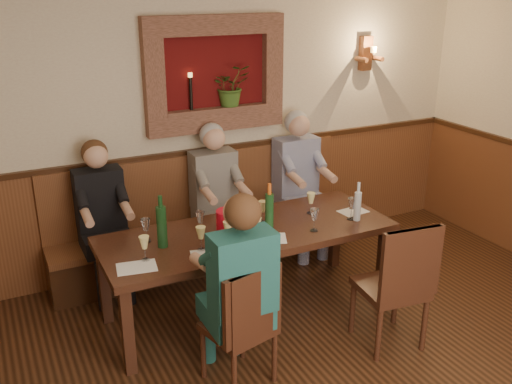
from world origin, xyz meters
The scene contains 31 objects.
room_shell centered at (0.00, 0.00, 1.89)m, with size 6.04×6.04×2.82m.
wainscoting centered at (0.00, 0.00, 0.59)m, with size 6.02×6.02×1.15m.
wall_niche centered at (0.24, 2.94, 1.81)m, with size 1.36×0.30×1.06m.
wall_sconce centered at (1.90, 2.93, 1.94)m, with size 0.25×0.20×0.35m.
dining_table centered at (0.00, 1.85, 0.68)m, with size 2.40×0.90×0.75m.
bench centered at (0.00, 2.79, 0.33)m, with size 3.00×0.45×1.11m.
chair_near_left centered at (-0.45, 1.04, 0.27)m, with size 0.50×0.50×0.94m.
chair_near_right centered at (0.78, 0.95, 0.30)m, with size 0.51×0.51×1.04m.
person_bench_left centered at (-0.99, 2.69, 0.58)m, with size 0.41×0.50×1.40m.
person_bench_mid centered at (0.08, 2.69, 0.59)m, with size 0.42×0.52×1.43m.
person_bench_right centered at (0.99, 2.69, 0.61)m, with size 0.44×0.54×1.47m.
person_chair_front centered at (-0.45, 1.07, 0.59)m, with size 0.43×0.52×1.44m.
spittoon_bucket centered at (-0.19, 1.80, 0.86)m, with size 0.20×0.20×0.22m, color red.
wine_bottle_green_a centered at (0.17, 1.80, 0.91)m, with size 0.08×0.08×0.39m.
wine_bottle_green_b centered at (-0.71, 1.87, 0.92)m, with size 0.09×0.09×0.42m.
water_bottle centered at (0.92, 1.63, 0.88)m, with size 0.08×0.08×0.34m.
tasting_sheet_a centered at (-0.99, 1.62, 0.75)m, with size 0.28×0.20×0.00m, color white.
tasting_sheet_b centered at (0.08, 1.63, 0.75)m, with size 0.28×0.20×0.00m, color white.
tasting_sheet_c centered at (1.01, 1.80, 0.75)m, with size 0.24×0.17×0.00m, color white.
tasting_sheet_d centered at (-0.45, 1.58, 0.75)m, with size 0.26×0.19×0.00m, color white.
wine_glass_0 centered at (-0.90, 1.70, 0.85)m, with size 0.08×0.08×0.19m, color #FBF196, non-canonical shape.
wine_glass_1 centered at (-0.80, 2.01, 0.85)m, with size 0.08×0.08×0.19m, color white, non-canonical shape.
wine_glass_2 centered at (-0.47, 1.68, 0.85)m, with size 0.08×0.08×0.19m, color #FBF196, non-canonical shape.
wine_glass_3 centered at (-0.37, 1.96, 0.85)m, with size 0.08×0.08×0.19m, color white, non-canonical shape.
wine_glass_4 centered at (-0.02, 1.65, 0.85)m, with size 0.08×0.08×0.19m, color #FBF196, non-canonical shape.
wine_glass_5 centered at (0.18, 1.94, 0.85)m, with size 0.08×0.08×0.19m, color #FBF196, non-canonical shape.
wine_glass_6 centered at (0.48, 1.60, 0.85)m, with size 0.08×0.08×0.19m, color white, non-canonical shape.
wine_glass_7 centered at (0.65, 1.93, 0.85)m, with size 0.08×0.08×0.19m, color #FBF196, non-canonical shape.
wine_glass_8 centered at (0.89, 1.67, 0.85)m, with size 0.08×0.08×0.19m, color white, non-canonical shape.
wine_glass_9 centered at (-0.18, 1.59, 0.85)m, with size 0.08×0.08×0.19m, color #FBF196, non-canonical shape.
wine_glass_10 centered at (-0.25, 1.68, 0.85)m, with size 0.08×0.08×0.19m, color #FBF196, non-canonical shape.
Camera 1 is at (-1.83, -1.98, 2.66)m, focal length 40.00 mm.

